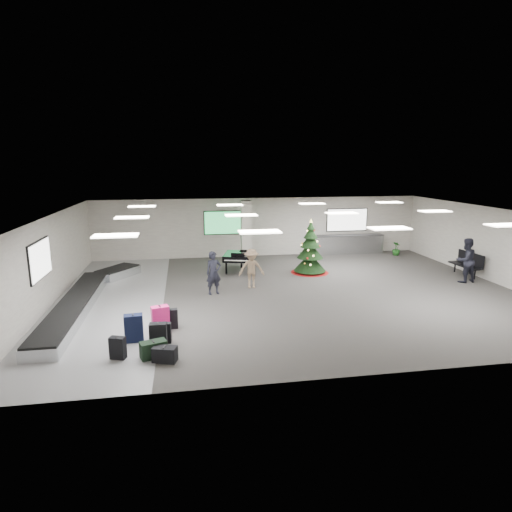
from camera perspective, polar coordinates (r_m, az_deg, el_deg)
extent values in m
plane|color=#3A3734|center=(17.28, 4.69, -4.80)|extent=(18.00, 18.00, 0.00)
cube|color=#A8A099|center=(23.62, 0.58, 3.87)|extent=(18.00, 0.02, 3.20)
cube|color=#A8A099|center=(10.50, 14.34, -7.48)|extent=(18.00, 0.02, 3.20)
cube|color=#A8A099|center=(17.07, -25.93, -0.70)|extent=(0.02, 14.00, 3.20)
cube|color=#A8A099|center=(20.99, 29.34, 1.20)|extent=(0.02, 14.00, 3.20)
cube|color=silver|center=(16.62, 4.88, 5.79)|extent=(18.00, 14.00, 0.02)
cube|color=gray|center=(17.02, -18.93, -5.72)|extent=(4.00, 14.00, 0.01)
cube|color=#BCB8AC|center=(22.09, -1.34, 3.28)|extent=(0.50, 0.50, 3.20)
cube|color=green|center=(23.26, -4.27, 4.45)|extent=(2.20, 0.08, 1.30)
cube|color=white|center=(24.90, 12.04, 4.74)|extent=(2.40, 0.08, 1.30)
cube|color=white|center=(16.06, -26.83, -0.45)|extent=(0.08, 2.10, 1.30)
cube|color=white|center=(12.29, -18.22, 2.60)|extent=(1.20, 0.60, 0.04)
cube|color=white|center=(16.22, -16.20, 4.97)|extent=(1.20, 0.60, 0.04)
cube|color=white|center=(20.17, -14.97, 6.40)|extent=(1.20, 0.60, 0.04)
cube|color=white|center=(12.33, 0.49, 3.26)|extent=(1.20, 0.60, 0.04)
cube|color=white|center=(16.25, -2.00, 5.46)|extent=(1.20, 0.60, 0.04)
cube|color=white|center=(20.20, -3.53, 6.81)|extent=(1.20, 0.60, 0.04)
cube|color=white|center=(13.61, 17.34, 3.56)|extent=(1.20, 0.60, 0.04)
cube|color=white|center=(17.24, 11.36, 5.63)|extent=(1.20, 0.60, 0.04)
cube|color=white|center=(21.00, 7.47, 6.94)|extent=(1.20, 0.60, 0.04)
cube|color=white|center=(15.82, 30.40, 3.58)|extent=(1.20, 0.60, 0.04)
cube|color=white|center=(19.03, 22.74, 5.53)|extent=(1.20, 0.60, 0.04)
cube|color=white|center=(22.50, 17.33, 6.84)|extent=(1.20, 0.60, 0.04)
cube|color=silver|center=(16.24, -23.02, -6.23)|extent=(1.00, 8.00, 0.38)
cube|color=black|center=(16.17, -23.08, -5.52)|extent=(0.95, 7.90, 0.05)
cube|color=silver|center=(20.42, -17.96, -2.13)|extent=(1.97, 2.21, 0.38)
cube|color=black|center=(20.38, -18.00, -1.56)|extent=(1.87, 2.10, 0.05)
cube|color=silver|center=(24.84, 12.15, 1.50)|extent=(4.00, 0.60, 1.05)
cube|color=#2C2C2F|center=(24.75, 12.20, 2.72)|extent=(4.05, 0.65, 0.04)
cube|color=black|center=(12.43, -12.90, -10.32)|extent=(0.49, 0.29, 0.73)
cube|color=black|center=(12.29, -12.98, -8.70)|extent=(0.04, 0.16, 0.02)
cube|color=black|center=(12.77, -12.11, -9.98)|extent=(0.40, 0.24, 0.59)
cube|color=black|center=(12.66, -12.17, -8.71)|extent=(0.04, 0.12, 0.02)
cube|color=#F8207D|center=(13.52, -12.64, -8.22)|extent=(0.58, 0.42, 0.82)
cube|color=black|center=(13.38, -12.72, -6.53)|extent=(0.08, 0.18, 0.02)
cube|color=black|center=(13.78, -11.27, -8.20)|extent=(0.43, 0.26, 0.62)
cube|color=black|center=(13.67, -11.32, -6.94)|extent=(0.04, 0.14, 0.02)
cube|color=black|center=(13.02, -15.98, -9.23)|extent=(0.56, 0.36, 0.81)
cube|color=black|center=(12.88, -16.09, -7.50)|extent=(0.05, 0.19, 0.02)
cube|color=black|center=(12.10, -17.95, -11.59)|extent=(0.45, 0.34, 0.61)
cube|color=black|center=(11.98, -18.05, -10.22)|extent=(0.07, 0.13, 0.02)
cube|color=black|center=(11.95, -13.52, -12.02)|extent=(0.76, 0.54, 0.46)
cube|color=black|center=(11.86, -13.58, -10.97)|extent=(0.10, 0.21, 0.02)
cube|color=black|center=(11.68, -12.06, -12.68)|extent=(0.69, 0.51, 0.40)
cube|color=black|center=(11.60, -12.10, -11.73)|extent=(0.09, 0.20, 0.02)
cone|color=#6C090A|center=(20.38, 7.16, -2.03)|extent=(1.79, 1.79, 0.11)
cylinder|color=#3F2819|center=(20.34, 7.17, -1.54)|extent=(0.11, 0.11, 0.47)
cone|color=black|center=(20.27, 7.20, -0.77)|extent=(1.51, 1.51, 0.85)
cone|color=black|center=(20.15, 7.24, 0.80)|extent=(1.23, 1.23, 0.75)
cone|color=black|center=(20.06, 7.28, 2.12)|extent=(0.94, 0.94, 0.66)
cone|color=black|center=(20.00, 7.30, 3.18)|extent=(0.66, 0.66, 0.57)
cone|color=black|center=(19.95, 7.33, 4.12)|extent=(0.38, 0.38, 0.42)
cone|color=#FFE566|center=(19.92, 7.35, 4.71)|extent=(0.15, 0.15, 0.17)
cube|color=black|center=(20.31, -2.20, 0.00)|extent=(1.77, 1.89, 0.25)
cube|color=black|center=(19.50, -2.54, -0.75)|extent=(1.34, 0.61, 0.09)
cube|color=white|center=(19.46, -2.55, -0.61)|extent=(1.17, 0.43, 0.02)
cube|color=black|center=(19.66, -2.45, 0.12)|extent=(0.62, 0.19, 0.20)
cylinder|color=black|center=(19.88, -3.98, -1.58)|extent=(0.09, 0.09, 0.61)
cylinder|color=black|center=(19.74, -0.88, -1.66)|extent=(0.09, 0.09, 0.61)
cylinder|color=black|center=(21.02, -1.96, -0.79)|extent=(0.09, 0.09, 0.61)
cube|color=black|center=(21.81, 26.10, -1.13)|extent=(0.63, 1.72, 0.07)
cylinder|color=black|center=(21.33, 27.09, -2.20)|extent=(0.07, 0.07, 0.45)
cylinder|color=black|center=(22.40, 25.05, -1.36)|extent=(0.07, 0.07, 0.45)
cube|color=black|center=(21.89, 26.74, -0.29)|extent=(0.12, 1.70, 0.57)
imported|color=black|center=(16.85, -5.67, -2.26)|extent=(0.72, 0.57, 1.71)
imported|color=#856C52|center=(17.60, -0.60, -1.68)|extent=(1.11, 0.70, 1.64)
imported|color=black|center=(20.50, 26.17, -0.52)|extent=(1.04, 0.86, 1.94)
imported|color=#163C13|center=(23.09, 6.40, 0.59)|extent=(0.54, 0.49, 0.82)
imported|color=#163C13|center=(25.13, 18.20, 0.95)|extent=(0.57, 0.57, 0.76)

